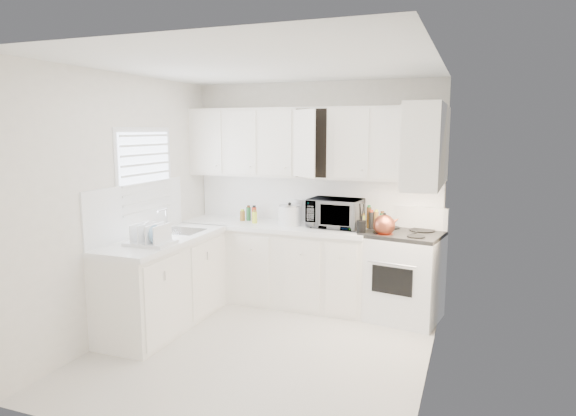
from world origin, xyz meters
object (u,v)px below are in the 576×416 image
at_px(rice_cooker, 290,214).
at_px(dish_rack, 150,233).
at_px(tea_kettle, 384,224).
at_px(microwave, 335,210).
at_px(utensil_crock, 361,218).
at_px(stove, 402,264).

relative_size(rice_cooker, dish_rack, 0.61).
height_order(tea_kettle, microwave, microwave).
bearing_deg(utensil_crock, tea_kettle, -1.75).
xyz_separation_m(microwave, dish_rack, (-1.44, -1.48, -0.08)).
bearing_deg(tea_kettle, stove, 16.72).
bearing_deg(dish_rack, tea_kettle, 30.12).
xyz_separation_m(microwave, utensil_crock, (0.35, -0.24, -0.03)).
height_order(microwave, utensil_crock, microwave).
bearing_deg(rice_cooker, dish_rack, -117.70).
relative_size(utensil_crock, dish_rack, 0.77).
bearing_deg(microwave, dish_rack, -130.15).
xyz_separation_m(tea_kettle, rice_cooker, (-1.13, 0.19, 0.01)).
bearing_deg(tea_kettle, microwave, 132.98).
relative_size(stove, microwave, 2.08).
bearing_deg(rice_cooker, utensil_crock, -6.65).
distance_m(microwave, rice_cooker, 0.54).
distance_m(tea_kettle, rice_cooker, 1.15).
relative_size(stove, dish_rack, 2.84).
relative_size(microwave, rice_cooker, 2.23).
relative_size(stove, tea_kettle, 4.30).
bearing_deg(rice_cooker, microwave, 10.84).
height_order(stove, tea_kettle, stove).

